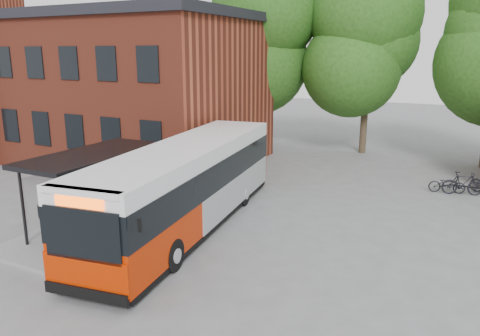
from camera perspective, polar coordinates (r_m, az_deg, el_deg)
The scene contains 8 objects.
ground at distance 16.25m, azimuth -2.62°, elevation -8.94°, with size 100.00×100.00×0.00m, color #606062.
station_building at distance 30.11m, azimuth -16.02°, elevation 9.48°, with size 18.40×10.40×8.50m, color maroon, non-canonical shape.
bus_shelter at distance 17.62m, azimuth -17.16°, elevation -2.73°, with size 3.60×7.00×2.90m, color black, non-canonical shape.
tree_0 at distance 31.97m, azimuth 2.25°, elevation 12.47°, with size 7.92×7.92×11.00m, color #1F4913, non-canonical shape.
tree_1 at distance 30.69m, azimuth 15.25°, elevation 11.38°, with size 7.92×7.92×10.40m, color #1F4913, non-canonical shape.
city_bus at distance 17.21m, azimuth -6.37°, elevation -2.21°, with size 2.61×12.23×3.11m, color #B72200, non-canonical shape.
bicycle_0 at distance 23.53m, azimuth 23.92°, elevation -1.80°, with size 0.56×1.60×0.84m, color black.
bicycle_1 at distance 23.46m, azimuth 25.51°, elevation -1.71°, with size 0.51×1.79×1.08m, color black.
Camera 1 is at (7.48, -12.98, 6.32)m, focal length 35.00 mm.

